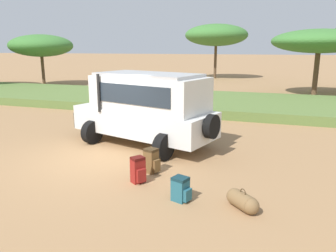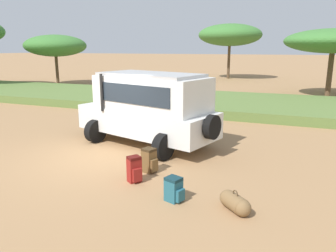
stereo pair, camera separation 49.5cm
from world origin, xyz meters
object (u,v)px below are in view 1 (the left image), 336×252
(acacia_tree_left_mid, at_px, (41,46))
(acacia_tree_right_mid, at_px, (319,41))
(backpack_near_rear_wheel, at_px, (138,170))
(acacia_tree_centre_back, at_px, (216,35))
(backpack_beside_front_wheel, at_px, (181,189))
(duffel_bag_low_black_case, at_px, (242,201))
(safari_vehicle, at_px, (146,107))
(backpack_cluster_center, at_px, (151,161))

(acacia_tree_left_mid, bearing_deg, acacia_tree_right_mid, 1.11)
(backpack_near_rear_wheel, relative_size, acacia_tree_centre_back, 0.10)
(backpack_beside_front_wheel, xyz_separation_m, acacia_tree_right_mid, (4.27, 18.08, 3.40))
(duffel_bag_low_black_case, distance_m, acacia_tree_left_mid, 26.11)
(backpack_near_rear_wheel, distance_m, acacia_tree_centre_back, 29.32)
(acacia_tree_left_mid, height_order, acacia_tree_right_mid, acacia_tree_right_mid)
(backpack_near_rear_wheel, distance_m, acacia_tree_left_mid, 23.85)
(safari_vehicle, height_order, backpack_near_rear_wheel, safari_vehicle)
(safari_vehicle, xyz_separation_m, backpack_near_rear_wheel, (1.04, -3.11, -0.98))
(backpack_cluster_center, height_order, backpack_near_rear_wheel, backpack_cluster_center)
(duffel_bag_low_black_case, bearing_deg, acacia_tree_centre_back, 101.53)
(acacia_tree_left_mid, relative_size, acacia_tree_centre_back, 0.84)
(backpack_beside_front_wheel, height_order, acacia_tree_centre_back, acacia_tree_centre_back)
(backpack_cluster_center, bearing_deg, backpack_near_rear_wheel, -95.13)
(acacia_tree_right_mid, bearing_deg, backpack_cluster_center, -108.13)
(acacia_tree_centre_back, bearing_deg, acacia_tree_left_mid, -137.82)
(backpack_beside_front_wheel, distance_m, backpack_cluster_center, 1.81)
(backpack_beside_front_wheel, height_order, backpack_cluster_center, backpack_cluster_center)
(backpack_beside_front_wheel, xyz_separation_m, duffel_bag_low_black_case, (1.32, 0.03, -0.09))
(backpack_near_rear_wheel, bearing_deg, safari_vehicle, 108.50)
(acacia_tree_centre_back, distance_m, acacia_tree_right_mid, 14.48)
(backpack_cluster_center, height_order, duffel_bag_low_black_case, backpack_cluster_center)
(backpack_cluster_center, xyz_separation_m, acacia_tree_left_mid, (-16.47, 16.31, 3.09))
(backpack_beside_front_wheel, distance_m, acacia_tree_right_mid, 18.89)
(duffel_bag_low_black_case, bearing_deg, acacia_tree_left_mid, 137.13)
(duffel_bag_low_black_case, bearing_deg, safari_vehicle, 134.43)
(acacia_tree_left_mid, bearing_deg, backpack_near_rear_wheel, -46.09)
(backpack_cluster_center, bearing_deg, safari_vehicle, 114.95)
(backpack_cluster_center, relative_size, acacia_tree_left_mid, 0.12)
(backpack_cluster_center, bearing_deg, duffel_bag_low_black_case, -27.67)
(backpack_beside_front_wheel, bearing_deg, acacia_tree_left_mid, 135.02)
(duffel_bag_low_black_case, height_order, acacia_tree_left_mid, acacia_tree_left_mid)
(backpack_beside_front_wheel, distance_m, duffel_bag_low_black_case, 1.32)
(backpack_cluster_center, distance_m, acacia_tree_centre_back, 28.61)
(backpack_cluster_center, bearing_deg, backpack_beside_front_wheel, -48.30)
(backpack_beside_front_wheel, bearing_deg, safari_vehicle, 121.78)
(acacia_tree_centre_back, relative_size, acacia_tree_right_mid, 1.08)
(backpack_cluster_center, xyz_separation_m, backpack_near_rear_wheel, (-0.07, -0.73, -0.00))
(backpack_beside_front_wheel, height_order, duffel_bag_low_black_case, backpack_beside_front_wheel)
(backpack_cluster_center, bearing_deg, acacia_tree_left_mid, 135.28)
(backpack_near_rear_wheel, height_order, duffel_bag_low_black_case, backpack_near_rear_wheel)
(safari_vehicle, xyz_separation_m, acacia_tree_right_mid, (6.59, 14.35, 2.36))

